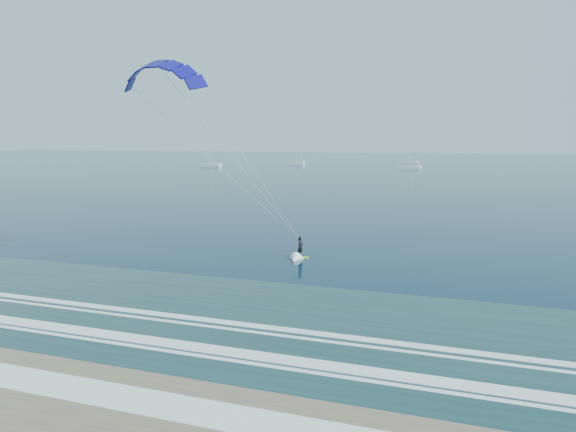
{
  "coord_description": "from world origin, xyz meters",
  "views": [
    {
      "loc": [
        14.34,
        -18.02,
        11.17
      ],
      "look_at": [
        0.22,
        24.02,
        4.61
      ],
      "focal_mm": 32.0,
      "sensor_mm": 36.0,
      "label": 1
    }
  ],
  "objects_px": {
    "sailboat_2": "(409,162)",
    "sailboat_1": "(296,163)",
    "kitesurfer_rig": "(232,156)",
    "sailboat_3": "(410,167)",
    "sailboat_0": "(211,165)"
  },
  "relations": [
    {
      "from": "sailboat_2",
      "to": "sailboat_3",
      "type": "height_order",
      "value": "sailboat_3"
    },
    {
      "from": "sailboat_1",
      "to": "sailboat_2",
      "type": "distance_m",
      "value": 57.57
    },
    {
      "from": "sailboat_1",
      "to": "sailboat_3",
      "type": "xyz_separation_m",
      "value": [
        52.86,
        -19.08,
        0.01
      ]
    },
    {
      "from": "kitesurfer_rig",
      "to": "sailboat_2",
      "type": "height_order",
      "value": "kitesurfer_rig"
    },
    {
      "from": "sailboat_2",
      "to": "kitesurfer_rig",
      "type": "bearing_deg",
      "value": -88.8
    },
    {
      "from": "kitesurfer_rig",
      "to": "sailboat_2",
      "type": "bearing_deg",
      "value": 91.2
    },
    {
      "from": "sailboat_0",
      "to": "sailboat_3",
      "type": "bearing_deg",
      "value": 6.54
    },
    {
      "from": "sailboat_2",
      "to": "sailboat_1",
      "type": "bearing_deg",
      "value": -146.15
    },
    {
      "from": "kitesurfer_rig",
      "to": "sailboat_3",
      "type": "distance_m",
      "value": 164.75
    },
    {
      "from": "kitesurfer_rig",
      "to": "sailboat_2",
      "type": "distance_m",
      "value": 215.89
    },
    {
      "from": "kitesurfer_rig",
      "to": "sailboat_0",
      "type": "height_order",
      "value": "kitesurfer_rig"
    },
    {
      "from": "sailboat_0",
      "to": "sailboat_1",
      "type": "distance_m",
      "value": 40.84
    },
    {
      "from": "kitesurfer_rig",
      "to": "sailboat_3",
      "type": "height_order",
      "value": "kitesurfer_rig"
    },
    {
      "from": "sailboat_1",
      "to": "sailboat_2",
      "type": "height_order",
      "value": "sailboat_2"
    },
    {
      "from": "sailboat_0",
      "to": "sailboat_2",
      "type": "bearing_deg",
      "value": 38.16
    }
  ]
}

